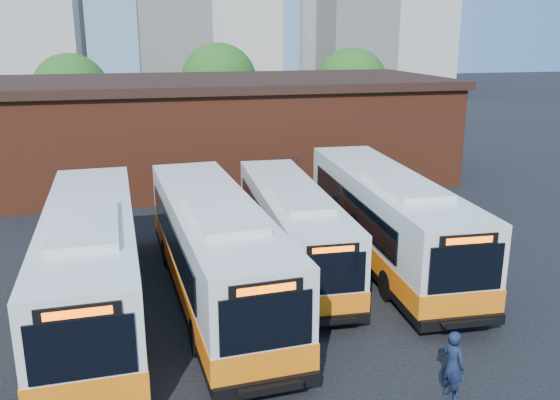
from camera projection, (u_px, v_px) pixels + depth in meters
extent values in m
plane|color=black|center=(302.00, 311.00, 20.16)|extent=(220.00, 220.00, 0.00)
cube|color=silver|center=(91.00, 258.00, 19.59)|extent=(3.27, 13.36, 3.15)
cube|color=orange|center=(94.00, 283.00, 19.84)|extent=(3.33, 13.41, 0.77)
cube|color=black|center=(95.00, 298.00, 19.99)|extent=(3.32, 13.40, 0.28)
cube|color=black|center=(82.00, 350.00, 13.33)|extent=(2.40, 0.15, 1.49)
cube|color=black|center=(78.00, 313.00, 13.07)|extent=(1.88, 0.13, 0.35)
cube|color=#FF5905|center=(78.00, 313.00, 13.03)|extent=(1.49, 0.07, 0.20)
cube|color=black|center=(45.00, 249.00, 19.55)|extent=(0.41, 10.35, 1.16)
cube|color=black|center=(135.00, 241.00, 20.29)|extent=(0.41, 10.35, 1.16)
cube|color=silver|center=(85.00, 224.00, 17.59)|extent=(2.07, 4.71, 0.24)
cylinder|color=black|center=(43.00, 359.00, 16.16)|extent=(0.39, 1.12, 1.11)
cylinder|color=black|center=(139.00, 346.00, 16.82)|extent=(0.39, 1.12, 1.11)
cylinder|color=black|center=(63.00, 263.00, 22.93)|extent=(0.39, 1.12, 1.11)
cylinder|color=black|center=(130.00, 256.00, 23.58)|extent=(0.39, 1.12, 1.11)
cube|color=silver|center=(214.00, 245.00, 20.76)|extent=(3.67, 13.38, 3.14)
cube|color=orange|center=(215.00, 269.00, 21.01)|extent=(3.72, 13.44, 0.77)
cube|color=black|center=(215.00, 284.00, 21.16)|extent=(3.71, 13.42, 0.28)
cube|color=black|center=(266.00, 323.00, 14.58)|extent=(2.39, 0.22, 1.49)
cube|color=black|center=(266.00, 289.00, 14.32)|extent=(1.87, 0.19, 0.35)
cube|color=#FF5905|center=(267.00, 289.00, 14.28)|extent=(1.49, 0.12, 0.20)
cube|color=black|center=(267.00, 387.00, 15.00)|extent=(2.81, 0.34, 0.35)
cube|color=black|center=(270.00, 389.00, 14.73)|extent=(1.62, 0.52, 0.07)
cube|color=black|center=(272.00, 390.00, 14.53)|extent=(1.60, 0.15, 0.20)
cube|color=black|center=(171.00, 237.00, 20.68)|extent=(0.73, 10.30, 1.16)
cube|color=black|center=(250.00, 229.00, 21.50)|extent=(0.73, 10.30, 1.16)
cube|color=silver|center=(223.00, 213.00, 18.79)|extent=(2.21, 4.74, 0.24)
cylinder|color=black|center=(198.00, 337.00, 17.34)|extent=(0.42, 1.12, 1.10)
cylinder|color=black|center=(281.00, 325.00, 18.07)|extent=(0.42, 1.12, 1.10)
cylinder|color=black|center=(167.00, 252.00, 24.02)|extent=(0.42, 1.12, 1.10)
cylinder|color=black|center=(229.00, 246.00, 24.75)|extent=(0.42, 1.12, 1.10)
cube|color=silver|center=(291.00, 224.00, 23.80)|extent=(2.95, 11.81, 2.78)
cube|color=orange|center=(291.00, 243.00, 24.02)|extent=(3.00, 11.86, 0.68)
cube|color=black|center=(291.00, 254.00, 24.16)|extent=(2.99, 11.85, 0.24)
cube|color=black|center=(332.00, 274.00, 18.17)|extent=(2.12, 0.14, 1.32)
cube|color=black|center=(333.00, 249.00, 17.94)|extent=(1.66, 0.12, 0.31)
cube|color=#FF5905|center=(333.00, 250.00, 17.91)|extent=(1.32, 0.07, 0.18)
cube|color=black|center=(332.00, 321.00, 18.55)|extent=(2.49, 0.23, 0.31)
cube|color=black|center=(334.00, 321.00, 18.31)|extent=(1.43, 0.43, 0.06)
cube|color=black|center=(335.00, 322.00, 18.12)|extent=(1.42, 0.09, 0.18)
cube|color=black|center=(259.00, 216.00, 23.86)|extent=(0.41, 9.14, 1.03)
cube|color=black|center=(319.00, 213.00, 24.34)|extent=(0.41, 9.14, 1.03)
cube|color=silver|center=(300.00, 198.00, 22.02)|extent=(1.85, 4.16, 0.21)
cylinder|color=black|center=(280.00, 288.00, 20.80)|extent=(0.35, 0.99, 0.98)
cylinder|color=black|center=(342.00, 283.00, 21.22)|extent=(0.35, 0.99, 0.98)
cylinder|color=black|center=(252.00, 230.00, 26.88)|extent=(0.35, 0.99, 0.98)
cylinder|color=black|center=(301.00, 227.00, 27.31)|extent=(0.35, 0.99, 0.98)
cube|color=silver|center=(386.00, 214.00, 24.28)|extent=(3.42, 13.41, 3.16)
cube|color=orange|center=(385.00, 235.00, 24.53)|extent=(3.48, 13.46, 0.78)
cube|color=black|center=(385.00, 248.00, 24.68)|extent=(3.46, 13.45, 0.28)
cube|color=black|center=(466.00, 269.00, 17.89)|extent=(2.40, 0.17, 1.50)
cube|color=black|center=(469.00, 240.00, 17.63)|extent=(1.88, 0.15, 0.35)
cube|color=#FF5905|center=(470.00, 240.00, 17.59)|extent=(1.49, 0.09, 0.20)
cube|color=black|center=(462.00, 323.00, 18.31)|extent=(2.83, 0.28, 0.35)
cube|color=black|center=(467.00, 323.00, 18.04)|extent=(1.62, 0.49, 0.07)
cube|color=black|center=(470.00, 324.00, 17.83)|extent=(1.61, 0.12, 0.20)
cube|color=black|center=(350.00, 206.00, 24.35)|extent=(0.52, 10.36, 1.16)
cube|color=black|center=(415.00, 202.00, 24.88)|extent=(0.52, 10.36, 1.16)
cube|color=silver|center=(404.00, 184.00, 22.25)|extent=(2.13, 4.73, 0.24)
cylinder|color=black|center=(388.00, 285.00, 20.87)|extent=(0.40, 1.12, 1.11)
cylinder|color=black|center=(456.00, 280.00, 21.34)|extent=(0.40, 1.12, 1.11)
cylinder|color=black|center=(332.00, 223.00, 27.78)|extent=(0.40, 1.12, 1.11)
cylinder|color=black|center=(383.00, 219.00, 28.25)|extent=(0.40, 1.12, 1.11)
imported|color=#131D38|center=(453.00, 365.00, 15.16)|extent=(0.65, 0.80, 1.89)
cube|color=maroon|center=(219.00, 132.00, 38.05)|extent=(28.00, 12.00, 6.00)
cube|color=black|center=(217.00, 82.00, 37.19)|extent=(28.60, 12.60, 0.50)
cube|color=black|center=(287.00, 178.00, 33.57)|extent=(1.20, 0.08, 2.40)
cylinder|color=#382314|center=(75.00, 133.00, 47.47)|extent=(0.36, 0.36, 2.70)
sphere|color=#1D5317|center=(71.00, 92.00, 46.57)|extent=(6.00, 6.00, 6.00)
cylinder|color=#382314|center=(220.00, 123.00, 52.01)|extent=(0.36, 0.36, 2.95)
sphere|color=#1D5317|center=(219.00, 81.00, 51.03)|extent=(6.56, 6.56, 6.56)
cylinder|color=#382314|center=(350.00, 125.00, 51.70)|extent=(0.36, 0.36, 2.81)
sphere|color=#1D5317|center=(351.00, 85.00, 50.77)|extent=(6.24, 6.24, 6.24)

